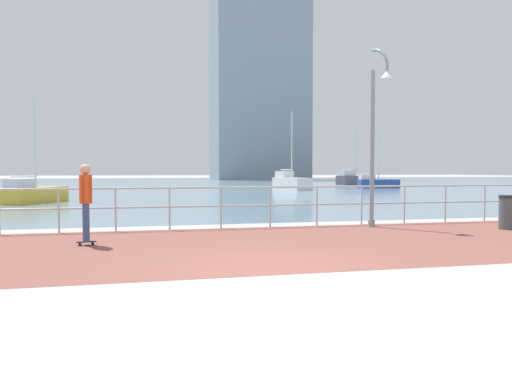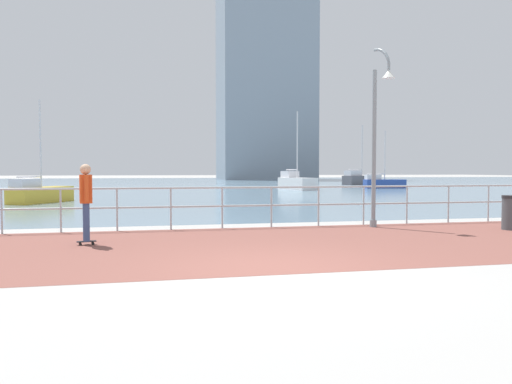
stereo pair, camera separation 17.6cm
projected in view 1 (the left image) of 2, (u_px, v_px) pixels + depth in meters
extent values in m
plane|color=#ADAAA5|center=(164.00, 187.00, 46.94)|extent=(220.00, 220.00, 0.00)
cube|color=brown|center=(244.00, 245.00, 10.49)|extent=(28.00, 6.16, 0.01)
cube|color=#6B899E|center=(160.00, 184.00, 57.24)|extent=(180.00, 88.00, 0.00)
cylinder|color=#B2BCC1|center=(59.00, 211.00, 12.50)|extent=(0.05, 0.05, 1.13)
cylinder|color=#B2BCC1|center=(116.00, 210.00, 12.82)|extent=(0.05, 0.05, 1.13)
cylinder|color=#B2BCC1|center=(170.00, 209.00, 13.14)|extent=(0.05, 0.05, 1.13)
cylinder|color=#B2BCC1|center=(221.00, 208.00, 13.46)|extent=(0.05, 0.05, 1.13)
cylinder|color=#B2BCC1|center=(270.00, 207.00, 13.78)|extent=(0.05, 0.05, 1.13)
cylinder|color=#B2BCC1|center=(317.00, 206.00, 14.10)|extent=(0.05, 0.05, 1.13)
cylinder|color=#B2BCC1|center=(362.00, 206.00, 14.42)|extent=(0.05, 0.05, 1.13)
cylinder|color=#B2BCC1|center=(404.00, 205.00, 14.74)|extent=(0.05, 0.05, 1.13)
cylinder|color=#B2BCC1|center=(445.00, 204.00, 15.06)|extent=(0.05, 0.05, 1.13)
cylinder|color=#B2BCC1|center=(485.00, 203.00, 15.38)|extent=(0.05, 0.05, 1.13)
cylinder|color=#B2BCC1|center=(221.00, 188.00, 13.43)|extent=(25.20, 0.06, 0.06)
cylinder|color=#B2BCC1|center=(221.00, 206.00, 13.45)|extent=(25.20, 0.06, 0.06)
cylinder|color=gray|center=(371.00, 223.00, 13.86)|extent=(0.19, 0.19, 0.20)
cylinder|color=gray|center=(372.00, 149.00, 13.77)|extent=(0.12, 0.12, 4.40)
cylinder|color=gray|center=(375.00, 50.00, 13.58)|extent=(0.13, 0.20, 0.11)
cylinder|color=gray|center=(379.00, 51.00, 13.45)|extent=(0.13, 0.21, 0.15)
cylinder|color=gray|center=(382.00, 53.00, 13.34)|extent=(0.13, 0.20, 0.18)
cylinder|color=gray|center=(385.00, 56.00, 13.25)|extent=(0.13, 0.18, 0.19)
cylinder|color=gray|center=(387.00, 61.00, 13.20)|extent=(0.12, 0.15, 0.19)
cylinder|color=gray|center=(387.00, 67.00, 13.19)|extent=(0.10, 0.11, 0.17)
cone|color=silver|center=(387.00, 74.00, 13.20)|extent=(0.36, 0.36, 0.22)
cylinder|color=black|center=(92.00, 243.00, 10.50)|extent=(0.06, 0.04, 0.06)
cylinder|color=black|center=(93.00, 244.00, 10.43)|extent=(0.06, 0.04, 0.06)
cylinder|color=black|center=(80.00, 244.00, 10.40)|extent=(0.06, 0.04, 0.06)
cylinder|color=black|center=(80.00, 245.00, 10.33)|extent=(0.06, 0.04, 0.06)
cube|color=black|center=(86.00, 242.00, 10.42)|extent=(0.41, 0.18, 0.02)
cylinder|color=#384C7A|center=(86.00, 222.00, 10.47)|extent=(0.15, 0.15, 0.82)
cylinder|color=#384C7A|center=(86.00, 223.00, 10.32)|extent=(0.15, 0.15, 0.82)
cube|color=#D84C1E|center=(86.00, 189.00, 10.37)|extent=(0.30, 0.38, 0.61)
cylinder|color=#D84C1E|center=(85.00, 188.00, 10.57)|extent=(0.11, 0.11, 0.58)
cylinder|color=#D84C1E|center=(86.00, 189.00, 10.15)|extent=(0.11, 0.11, 0.58)
sphere|color=#DBAD89|center=(85.00, 169.00, 10.35)|extent=(0.23, 0.23, 0.23)
cylinder|color=#474C51|center=(507.00, 214.00, 13.26)|extent=(0.44, 0.44, 0.85)
cylinder|color=#262628|center=(508.00, 197.00, 13.24)|extent=(0.46, 0.46, 0.08)
cube|color=white|center=(292.00, 184.00, 40.57)|extent=(2.18, 4.78, 0.99)
cube|color=silver|center=(284.00, 174.00, 41.81)|extent=(1.26, 1.80, 0.55)
cylinder|color=silver|center=(292.00, 145.00, 40.43)|extent=(0.11, 0.11, 5.48)
cylinder|color=silver|center=(286.00, 170.00, 41.46)|extent=(0.44, 2.06, 0.09)
cube|color=#284799|center=(378.00, 184.00, 43.86)|extent=(3.71, 1.44, 0.78)
cube|color=silver|center=(367.00, 177.00, 43.68)|extent=(1.37, 0.90, 0.43)
cylinder|color=silver|center=(379.00, 155.00, 43.75)|extent=(0.09, 0.09, 4.32)
cylinder|color=silver|center=(370.00, 174.00, 43.71)|extent=(1.63, 0.21, 0.07)
cube|color=gold|center=(36.00, 195.00, 24.00)|extent=(2.68, 3.71, 0.77)
cube|color=silver|center=(20.00, 183.00, 22.93)|extent=(1.30, 1.52, 0.43)
cylinder|color=silver|center=(35.00, 143.00, 23.89)|extent=(0.09, 0.09, 4.30)
cylinder|color=silver|center=(24.00, 177.00, 23.19)|extent=(0.82, 1.47, 0.07)
cube|color=#595960|center=(355.00, 180.00, 54.40)|extent=(4.90, 3.14, 1.01)
cube|color=silver|center=(347.00, 173.00, 53.55)|extent=(1.95, 1.59, 0.56)
cylinder|color=silver|center=(356.00, 150.00, 54.26)|extent=(0.11, 0.11, 5.60)
cylinder|color=silver|center=(349.00, 170.00, 53.75)|extent=(1.99, 0.89, 0.09)
cube|color=#8493A3|center=(259.00, 77.00, 86.01)|extent=(16.06, 11.37, 35.91)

